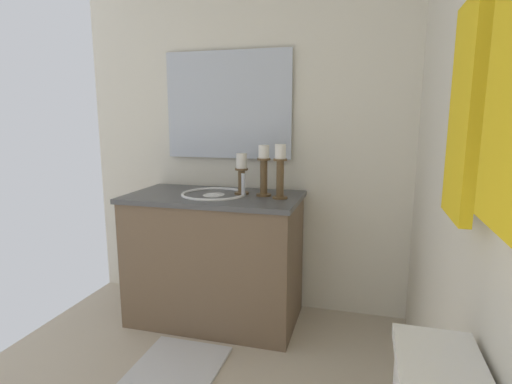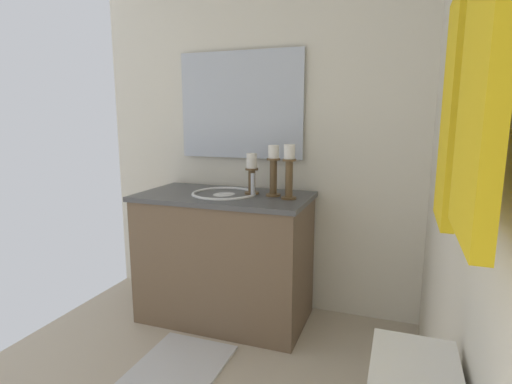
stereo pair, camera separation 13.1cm
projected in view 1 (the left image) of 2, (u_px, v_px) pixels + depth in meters
The scene contains 10 objects.
wall_back at pixel (494, 141), 1.04m from camera, with size 2.88×0.04×2.45m, color silver.
wall_left at pixel (244, 126), 2.69m from camera, with size 0.04×2.22×2.45m, color silver.
vanity_cabinet at pixel (215, 258), 2.56m from camera, with size 0.58×1.07×0.81m.
sink_basin at pixel (214, 201), 2.49m from camera, with size 0.40×0.40×0.24m.
mirror at pixel (228, 105), 2.65m from camera, with size 0.02×0.85×0.69m, color silver.
candle_holder_tall at pixel (280, 170), 2.34m from camera, with size 0.09×0.09×0.32m.
candle_holder_short at pixel (264, 169), 2.42m from camera, with size 0.09×0.09×0.31m.
candle_holder_mid at pixel (242, 173), 2.48m from camera, with size 0.09×0.09×0.25m.
towel_near_vanity at pixel (464, 113), 1.03m from camera, with size 0.24×0.03×0.55m, color yellow.
bath_mat at pixel (172, 374), 2.04m from camera, with size 0.60×0.44×0.02m, color silver.
Camera 1 is at (1.17, 0.80, 1.29)m, focal length 28.37 mm.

